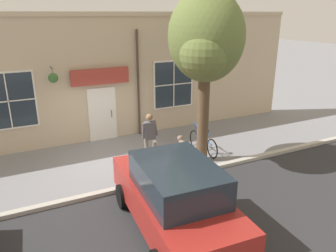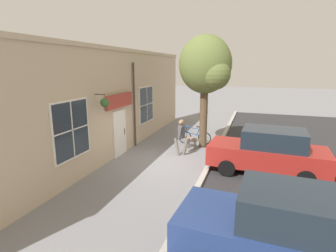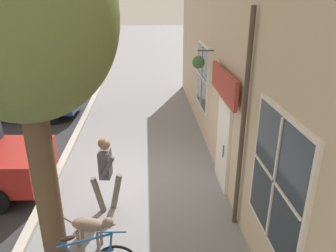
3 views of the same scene
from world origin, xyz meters
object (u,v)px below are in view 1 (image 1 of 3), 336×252
Objects in this scene: parked_car_mid_block at (174,196)px; leaning_bicycle at (203,143)px; pedestrian_walking at (150,133)px; dog_on_leash at (182,144)px; street_tree_by_curb at (206,41)px.

leaning_bicycle is at bearing 140.14° from parked_car_mid_block.
parked_car_mid_block is (3.71, -0.96, -0.14)m from pedestrian_walking.
parked_car_mid_block reaches higher than dog_on_leash.
pedestrian_walking is at bearing -116.34° from street_tree_by_curb.
street_tree_by_curb reaches higher than dog_on_leash.
parked_car_mid_block is (2.93, -2.53, -3.12)m from street_tree_by_curb.
street_tree_by_curb is 1.26× the size of parked_car_mid_block.
pedestrian_walking is 1.64× the size of dog_on_leash.
parked_car_mid_block is at bearing -40.74° from street_tree_by_curb.
pedestrian_walking is 0.31× the size of street_tree_by_curb.
pedestrian_walking is 0.97× the size of leaning_bicycle.
pedestrian_walking is 3.46m from street_tree_by_curb.
dog_on_leash is 3.61m from street_tree_by_curb.
pedestrian_walking is at bearing -98.09° from dog_on_leash.
dog_on_leash is 4.15m from parked_car_mid_block.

